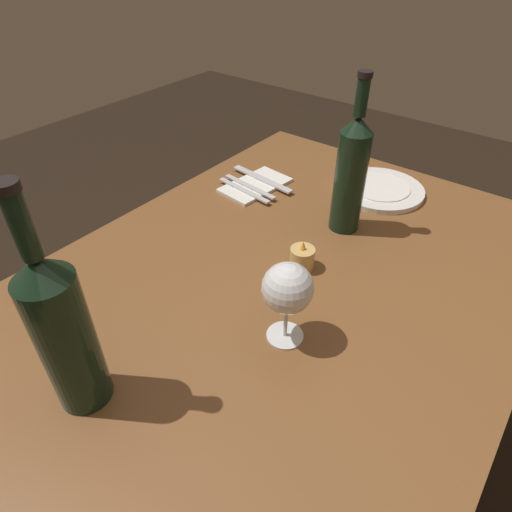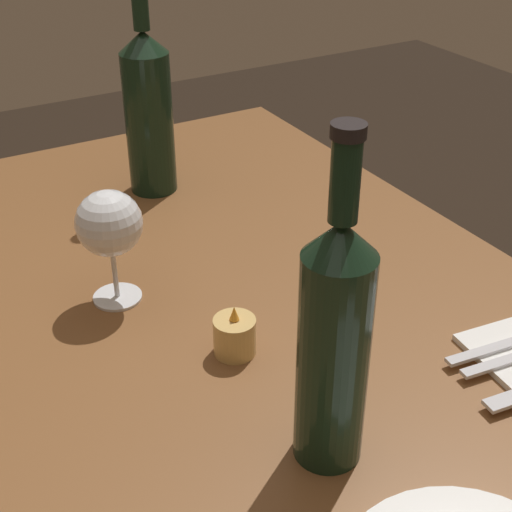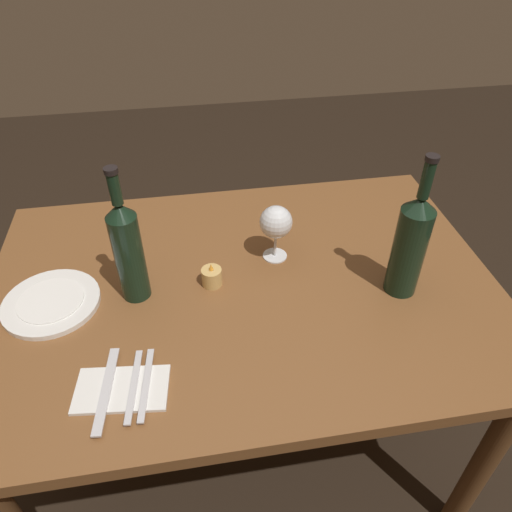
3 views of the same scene
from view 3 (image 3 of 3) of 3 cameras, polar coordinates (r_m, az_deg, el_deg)
The scene contains 11 objects.
ground_plane at distance 1.83m, azimuth -1.07°, elevation -20.43°, with size 6.00×6.00×0.00m, color black.
dining_table at distance 1.31m, azimuth -1.41°, elevation -6.09°, with size 1.30×0.90×0.74m.
wine_glass_left at distance 1.26m, azimuth 2.36°, elevation 3.89°, with size 0.09×0.09×0.16m.
wine_bottle at distance 1.20m, azimuth 17.74°, elevation 1.39°, with size 0.08×0.08×0.37m.
wine_bottle_second at distance 1.16m, azimuth -14.88°, elevation 0.76°, with size 0.07×0.07×0.36m.
votive_candle at distance 1.23m, azimuth -5.23°, elevation -2.51°, with size 0.05×0.05×0.07m.
dinner_plate at distance 1.29m, azimuth -23.02°, elevation -5.13°, with size 0.23×0.23×0.02m.
folded_napkin at distance 1.07m, azimuth -15.54°, elevation -14.91°, with size 0.20×0.13×0.01m.
fork_inner at distance 1.06m, azimuth -14.23°, elevation -14.61°, with size 0.03×0.18×0.00m.
fork_outer at distance 1.05m, azimuth -12.84°, elevation -14.51°, with size 0.03×0.18×0.00m.
table_knife at distance 1.07m, azimuth -17.25°, elevation -14.80°, with size 0.04×0.21×0.00m.
Camera 3 is at (0.12, 0.91, 1.59)m, focal length 33.91 mm.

